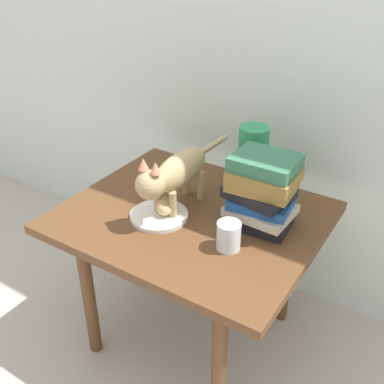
% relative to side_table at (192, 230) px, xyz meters
% --- Properties ---
extents(ground_plane, '(6.00, 6.00, 0.00)m').
position_rel_side_table_xyz_m(ground_plane, '(0.00, 0.00, -0.47)').
color(ground_plane, '#B2A899').
extents(back_panel, '(4.00, 0.04, 2.20)m').
position_rel_side_table_xyz_m(back_panel, '(0.00, 0.46, 0.63)').
color(back_panel, silver).
rests_on(back_panel, ground).
extents(side_table, '(0.81, 0.68, 0.54)m').
position_rel_side_table_xyz_m(side_table, '(0.00, 0.00, 0.00)').
color(side_table, brown).
rests_on(side_table, ground).
extents(plate, '(0.19, 0.19, 0.01)m').
position_rel_side_table_xyz_m(plate, '(-0.08, -0.08, 0.07)').
color(plate, silver).
rests_on(plate, side_table).
extents(bread_roll, '(0.09, 0.10, 0.05)m').
position_rel_side_table_xyz_m(bread_roll, '(-0.06, -0.06, 0.11)').
color(bread_roll, '#E0BC7A').
rests_on(bread_roll, plate).
extents(cat, '(0.10, 0.48, 0.23)m').
position_rel_side_table_xyz_m(cat, '(-0.06, -0.01, 0.20)').
color(cat, tan).
rests_on(cat, side_table).
extents(book_stack, '(0.21, 0.18, 0.23)m').
position_rel_side_table_xyz_m(book_stack, '(0.21, 0.06, 0.18)').
color(book_stack, black).
rests_on(book_stack, side_table).
extents(green_vase, '(0.10, 0.10, 0.24)m').
position_rel_side_table_xyz_m(green_vase, '(0.10, 0.22, 0.19)').
color(green_vase, '#288C51').
rests_on(green_vase, side_table).
extents(candle_jar, '(0.07, 0.07, 0.08)m').
position_rel_side_table_xyz_m(candle_jar, '(0.19, -0.10, 0.10)').
color(candle_jar, silver).
rests_on(candle_jar, side_table).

